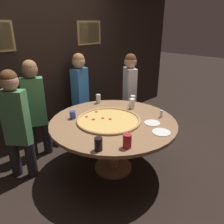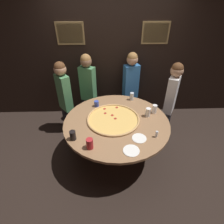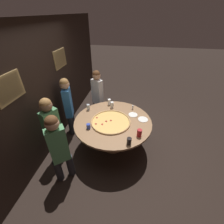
{
  "view_description": "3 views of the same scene",
  "coord_description": "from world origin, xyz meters",
  "px_view_note": "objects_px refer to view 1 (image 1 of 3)",
  "views": [
    {
      "loc": [
        -1.85,
        -1.79,
        1.91
      ],
      "look_at": [
        -0.02,
        -0.0,
        0.87
      ],
      "focal_mm": 35.0,
      "sensor_mm": 36.0,
      "label": 1
    },
    {
      "loc": [
        -0.14,
        -2.15,
        2.4
      ],
      "look_at": [
        -0.07,
        0.04,
        0.88
      ],
      "focal_mm": 28.0,
      "sensor_mm": 36.0,
      "label": 2
    },
    {
      "loc": [
        -2.47,
        -0.42,
        2.67
      ],
      "look_at": [
        -0.01,
        0.02,
        0.97
      ],
      "focal_mm": 24.0,
      "sensor_mm": 36.0,
      "label": 3
    }
  ],
  "objects_px": {
    "diner_side_left": "(80,91)",
    "diner_side_right": "(16,120)",
    "dining_table": "(113,129)",
    "white_plate_left_side": "(152,123)",
    "diner_far_right": "(35,104)",
    "drink_cup_centre_back": "(98,99)",
    "diner_far_left": "(130,89)",
    "drink_cup_near_left": "(127,141)",
    "condiment_shaker": "(161,114)",
    "drink_cup_front_edge": "(73,115)",
    "white_plate_right_side": "(161,132)",
    "giant_pizza": "(109,120)",
    "drink_cup_by_shaker": "(133,100)",
    "drink_cup_far_right": "(132,104)",
    "drink_cup_far_left": "(98,144)"
  },
  "relations": [
    {
      "from": "drink_cup_far_left",
      "to": "drink_cup_centre_back",
      "type": "relative_size",
      "value": 0.96
    },
    {
      "from": "drink_cup_by_shaker",
      "to": "diner_far_left",
      "type": "height_order",
      "value": "diner_far_left"
    },
    {
      "from": "drink_cup_centre_back",
      "to": "diner_side_right",
      "type": "height_order",
      "value": "diner_side_right"
    },
    {
      "from": "condiment_shaker",
      "to": "diner_side_left",
      "type": "relative_size",
      "value": 0.07
    },
    {
      "from": "giant_pizza",
      "to": "diner_side_right",
      "type": "xyz_separation_m",
      "value": [
        -0.89,
        0.71,
        0.06
      ]
    },
    {
      "from": "white_plate_right_side",
      "to": "diner_side_right",
      "type": "relative_size",
      "value": 0.15
    },
    {
      "from": "white_plate_left_side",
      "to": "diner_side_right",
      "type": "distance_m",
      "value": 1.69
    },
    {
      "from": "drink_cup_far_right",
      "to": "diner_far_left",
      "type": "xyz_separation_m",
      "value": [
        0.53,
        0.5,
        0.0
      ]
    },
    {
      "from": "diner_far_right",
      "to": "diner_far_left",
      "type": "bearing_deg",
      "value": -171.36
    },
    {
      "from": "condiment_shaker",
      "to": "white_plate_left_side",
      "type": "bearing_deg",
      "value": -174.04
    },
    {
      "from": "giant_pizza",
      "to": "diner_side_left",
      "type": "xyz_separation_m",
      "value": [
        0.41,
        1.11,
        0.08
      ]
    },
    {
      "from": "diner_side_left",
      "to": "diner_far_right",
      "type": "bearing_deg",
      "value": -13.17
    },
    {
      "from": "white_plate_left_side",
      "to": "diner_side_left",
      "type": "xyz_separation_m",
      "value": [
        0.07,
        1.55,
        0.08
      ]
    },
    {
      "from": "diner_far_right",
      "to": "white_plate_right_side",
      "type": "bearing_deg",
      "value": 137.22
    },
    {
      "from": "dining_table",
      "to": "condiment_shaker",
      "type": "height_order",
      "value": "condiment_shaker"
    },
    {
      "from": "dining_table",
      "to": "giant_pizza",
      "type": "bearing_deg",
      "value": 143.03
    },
    {
      "from": "drink_cup_by_shaker",
      "to": "white_plate_left_side",
      "type": "distance_m",
      "value": 0.7
    },
    {
      "from": "drink_cup_by_shaker",
      "to": "drink_cup_front_edge",
      "type": "bearing_deg",
      "value": 166.23
    },
    {
      "from": "diner_side_left",
      "to": "diner_side_right",
      "type": "height_order",
      "value": "diner_side_left"
    },
    {
      "from": "condiment_shaker",
      "to": "drink_cup_centre_back",
      "type": "bearing_deg",
      "value": 101.76
    },
    {
      "from": "drink_cup_front_edge",
      "to": "diner_side_left",
      "type": "relative_size",
      "value": 0.07
    },
    {
      "from": "drink_cup_far_left",
      "to": "diner_far_left",
      "type": "distance_m",
      "value": 1.92
    },
    {
      "from": "drink_cup_near_left",
      "to": "white_plate_right_side",
      "type": "relative_size",
      "value": 0.7
    },
    {
      "from": "drink_cup_front_edge",
      "to": "diner_side_right",
      "type": "distance_m",
      "value": 0.69
    },
    {
      "from": "drink_cup_front_edge",
      "to": "drink_cup_far_left",
      "type": "bearing_deg",
      "value": -109.15
    },
    {
      "from": "drink_cup_near_left",
      "to": "diner_far_right",
      "type": "height_order",
      "value": "diner_far_right"
    },
    {
      "from": "drink_cup_far_right",
      "to": "diner_far_right",
      "type": "xyz_separation_m",
      "value": [
        -1.03,
        0.98,
        0.01
      ]
    },
    {
      "from": "drink_cup_far_right",
      "to": "white_plate_right_side",
      "type": "distance_m",
      "value": 0.82
    },
    {
      "from": "drink_cup_front_edge",
      "to": "diner_far_right",
      "type": "height_order",
      "value": "diner_far_right"
    },
    {
      "from": "condiment_shaker",
      "to": "diner_side_right",
      "type": "xyz_separation_m",
      "value": [
        -1.46,
        1.13,
        0.02
      ]
    },
    {
      "from": "drink_cup_centre_back",
      "to": "condiment_shaker",
      "type": "relative_size",
      "value": 1.45
    },
    {
      "from": "dining_table",
      "to": "white_plate_left_side",
      "type": "distance_m",
      "value": 0.52
    },
    {
      "from": "drink_cup_far_left",
      "to": "drink_cup_by_shaker",
      "type": "bearing_deg",
      "value": 25.22
    },
    {
      "from": "white_plate_right_side",
      "to": "diner_far_left",
      "type": "distance_m",
      "value": 1.52
    },
    {
      "from": "drink_cup_by_shaker",
      "to": "diner_far_left",
      "type": "xyz_separation_m",
      "value": [
        0.41,
        0.41,
        0.0
      ]
    },
    {
      "from": "diner_far_left",
      "to": "drink_cup_by_shaker",
      "type": "bearing_deg",
      "value": -14.75
    },
    {
      "from": "condiment_shaker",
      "to": "diner_far_right",
      "type": "xyz_separation_m",
      "value": [
        -1.05,
        1.46,
        0.04
      ]
    },
    {
      "from": "white_plate_left_side",
      "to": "diner_side_left",
      "type": "distance_m",
      "value": 1.56
    },
    {
      "from": "white_plate_left_side",
      "to": "diner_far_right",
      "type": "relative_size",
      "value": 0.14
    },
    {
      "from": "white_plate_left_side",
      "to": "drink_cup_far_left",
      "type": "bearing_deg",
      "value": 178.8
    },
    {
      "from": "diner_far_left",
      "to": "drink_cup_near_left",
      "type": "bearing_deg",
      "value": -20.35
    },
    {
      "from": "drink_cup_centre_back",
      "to": "diner_far_right",
      "type": "height_order",
      "value": "diner_far_right"
    },
    {
      "from": "drink_cup_far_left",
      "to": "diner_far_right",
      "type": "xyz_separation_m",
      "value": [
        0.09,
        1.47,
        0.02
      ]
    },
    {
      "from": "dining_table",
      "to": "diner_side_right",
      "type": "distance_m",
      "value": 1.22
    },
    {
      "from": "condiment_shaker",
      "to": "diner_far_right",
      "type": "bearing_deg",
      "value": 125.61
    },
    {
      "from": "white_plate_right_side",
      "to": "diner_side_right",
      "type": "distance_m",
      "value": 1.76
    },
    {
      "from": "white_plate_left_side",
      "to": "diner_side_right",
      "type": "bearing_deg",
      "value": 136.61
    },
    {
      "from": "dining_table",
      "to": "giant_pizza",
      "type": "height_order",
      "value": "giant_pizza"
    },
    {
      "from": "drink_cup_far_right",
      "to": "condiment_shaker",
      "type": "bearing_deg",
      "value": -87.43
    },
    {
      "from": "drink_cup_by_shaker",
      "to": "diner_far_right",
      "type": "bearing_deg",
      "value": 142.48
    }
  ]
}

